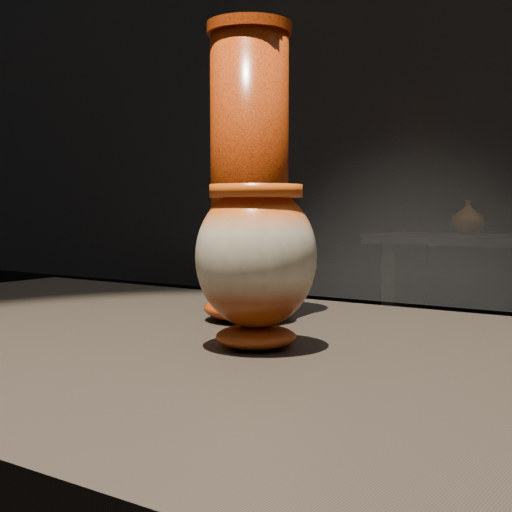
# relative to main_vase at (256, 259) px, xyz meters

# --- Properties ---
(main_vase) EXTENTS (0.17, 0.17, 0.19)m
(main_vase) POSITION_rel_main_vase_xyz_m (0.00, 0.00, 0.00)
(main_vase) COLOR maroon
(main_vase) RESTS_ON display_plinth
(tall_vase) EXTENTS (0.16, 0.16, 0.42)m
(tall_vase) POSITION_rel_main_vase_xyz_m (-0.12, 0.16, 0.10)
(tall_vase) COLOR #D34D0E
(tall_vase) RESTS_ON display_plinth
(back_vase_left) EXTENTS (0.26, 0.26, 0.20)m
(back_vase_left) POSITION_rel_main_vase_xyz_m (-0.87, 3.41, -0.00)
(back_vase_left) COLOR #995916
(back_vase_left) RESTS_ON back_shelf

